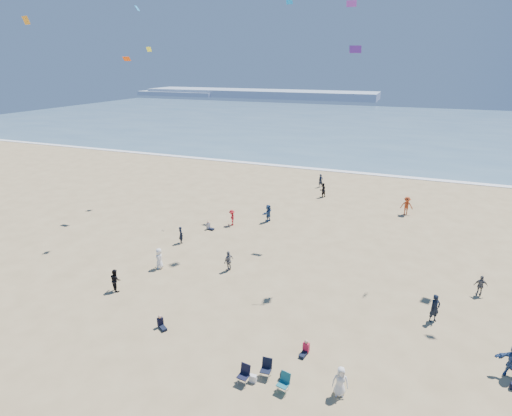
% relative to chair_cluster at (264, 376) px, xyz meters
% --- Properties ---
extents(ground, '(220.00, 220.00, 0.00)m').
position_rel_chair_cluster_xyz_m(ground, '(-4.76, -1.98, -0.50)').
color(ground, tan).
rests_on(ground, ground).
extents(ocean, '(220.00, 100.00, 0.06)m').
position_rel_chair_cluster_xyz_m(ocean, '(-4.76, 93.02, -0.47)').
color(ocean, '#476B84').
rests_on(ocean, ground).
extents(surf_line, '(220.00, 1.20, 0.08)m').
position_rel_chair_cluster_xyz_m(surf_line, '(-4.76, 43.02, -0.46)').
color(surf_line, white).
rests_on(surf_line, ground).
extents(headland_far, '(110.00, 20.00, 3.20)m').
position_rel_chair_cluster_xyz_m(headland_far, '(-64.76, 168.02, 1.10)').
color(headland_far, '#7A8EA8').
rests_on(headland_far, ground).
extents(headland_near, '(40.00, 14.00, 2.00)m').
position_rel_chair_cluster_xyz_m(headland_near, '(-104.76, 163.02, 0.50)').
color(headland_near, '#7A8EA8').
rests_on(headland_near, ground).
extents(standing_flyers, '(30.40, 46.34, 1.95)m').
position_rel_chair_cluster_xyz_m(standing_flyers, '(0.31, 14.75, 0.37)').
color(standing_flyers, black).
rests_on(standing_flyers, ground).
extents(seated_group, '(15.58, 26.61, 0.84)m').
position_rel_chair_cluster_xyz_m(seated_group, '(-2.73, 1.74, -0.08)').
color(seated_group, beige).
rests_on(seated_group, ground).
extents(chair_cluster, '(2.69, 1.45, 1.00)m').
position_rel_chair_cluster_xyz_m(chair_cluster, '(0.00, 0.00, 0.00)').
color(chair_cluster, black).
rests_on(chair_cluster, ground).
extents(white_tote, '(0.35, 0.20, 0.40)m').
position_rel_chair_cluster_xyz_m(white_tote, '(-0.55, -0.05, -0.30)').
color(white_tote, silver).
rests_on(white_tote, ground).
extents(black_backpack, '(0.30, 0.22, 0.38)m').
position_rel_chair_cluster_xyz_m(black_backpack, '(0.80, 0.68, -0.31)').
color(black_backpack, black).
rests_on(black_backpack, ground).
extents(kites_aloft, '(39.54, 33.48, 29.62)m').
position_rel_chair_cluster_xyz_m(kites_aloft, '(5.29, 8.89, 13.79)').
color(kites_aloft, orange).
rests_on(kites_aloft, ground).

